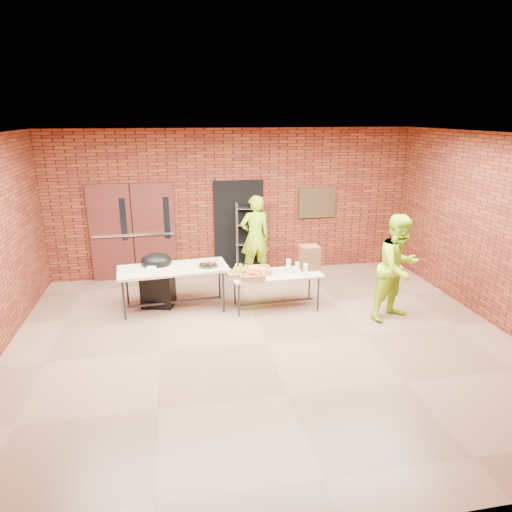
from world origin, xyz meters
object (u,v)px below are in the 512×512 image
(volunteer_woman, at_px, (255,237))
(table_right, at_px, (276,276))
(coffee_dispenser, at_px, (309,258))
(wire_rack, at_px, (250,238))
(covered_grill, at_px, (157,279))
(volunteer_man, at_px, (398,268))
(table_left, at_px, (173,271))

(volunteer_woman, bearing_deg, table_right, 83.91)
(coffee_dispenser, relative_size, volunteer_woman, 0.25)
(wire_rack, relative_size, covered_grill, 1.58)
(covered_grill, distance_m, volunteer_man, 4.37)
(table_left, bearing_deg, table_right, -14.11)
(table_left, height_order, covered_grill, covered_grill)
(table_right, xyz_separation_m, volunteer_man, (1.98, -0.81, 0.32))
(table_left, distance_m, table_right, 1.88)
(wire_rack, bearing_deg, table_right, -71.83)
(covered_grill, bearing_deg, volunteer_woman, 45.53)
(coffee_dispenser, bearing_deg, table_left, 176.32)
(table_right, distance_m, volunteer_woman, 1.81)
(covered_grill, distance_m, volunteer_woman, 2.48)
(table_left, height_order, volunteer_woman, volunteer_woman)
(wire_rack, distance_m, volunteer_man, 3.53)
(wire_rack, bearing_deg, covered_grill, -129.50)
(volunteer_man, bearing_deg, volunteer_woman, 106.69)
(wire_rack, height_order, table_left, wire_rack)
(wire_rack, height_order, volunteer_man, volunteer_man)
(wire_rack, relative_size, coffee_dispenser, 3.62)
(wire_rack, relative_size, table_right, 0.97)
(table_right, bearing_deg, wire_rack, 91.53)
(coffee_dispenser, bearing_deg, volunteer_man, -35.61)
(table_right, bearing_deg, volunteer_man, -24.74)
(table_right, height_order, coffee_dispenser, coffee_dispenser)
(wire_rack, xyz_separation_m, volunteer_woman, (0.08, -0.22, 0.10))
(covered_grill, relative_size, volunteer_man, 0.55)
(table_right, height_order, volunteer_woman, volunteer_woman)
(volunteer_woman, bearing_deg, wire_rack, -78.84)
(table_right, relative_size, volunteer_woman, 0.92)
(volunteer_man, bearing_deg, table_left, 142.35)
(wire_rack, xyz_separation_m, volunteer_man, (2.12, -2.81, 0.12))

